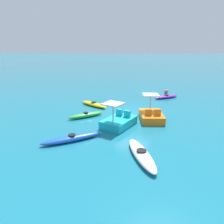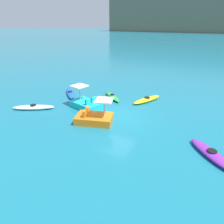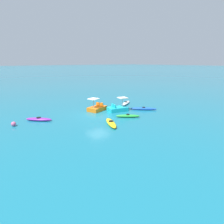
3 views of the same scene
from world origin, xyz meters
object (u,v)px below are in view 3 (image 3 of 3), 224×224
(kayak_purple, at_px, (39,119))
(pedal_boat_orange, at_px, (97,108))
(kayak_blue, at_px, (144,109))
(kayak_yellow, at_px, (111,123))
(pedal_boat_cyan, at_px, (118,108))
(buoy_pink, at_px, (14,124))
(kayak_white, at_px, (126,103))
(kayak_green, at_px, (128,116))

(kayak_purple, bearing_deg, pedal_boat_orange, 176.30)
(kayak_blue, distance_m, pedal_boat_orange, 6.03)
(kayak_blue, bearing_deg, kayak_yellow, 14.52)
(kayak_yellow, height_order, pedal_boat_cyan, pedal_boat_cyan)
(pedal_boat_cyan, bearing_deg, kayak_purple, -14.03)
(pedal_boat_orange, bearing_deg, pedal_boat_cyan, 136.67)
(kayak_purple, distance_m, pedal_boat_cyan, 9.36)
(kayak_blue, bearing_deg, kayak_purple, -18.36)
(pedal_boat_orange, relative_size, buoy_pink, 6.18)
(kayak_yellow, relative_size, pedal_boat_cyan, 1.15)
(kayak_blue, relative_size, pedal_boat_cyan, 1.06)
(kayak_purple, bearing_deg, kayak_yellow, 131.96)
(kayak_purple, distance_m, kayak_white, 12.54)
(kayak_yellow, distance_m, kayak_white, 9.28)
(pedal_boat_cyan, bearing_deg, kayak_white, -147.96)
(kayak_white, height_order, kayak_green, same)
(kayak_white, bearing_deg, kayak_green, 48.68)
(kayak_white, distance_m, pedal_boat_orange, 5.39)
(kayak_purple, height_order, kayak_green, same)
(kayak_purple, xyz_separation_m, pedal_boat_cyan, (-9.08, 2.27, 0.17))
(kayak_white, bearing_deg, kayak_yellow, 37.64)
(kayak_purple, height_order, kayak_blue, same)
(kayak_yellow, bearing_deg, buoy_pink, -36.15)
(kayak_white, distance_m, kayak_green, 6.61)
(kayak_yellow, xyz_separation_m, buoy_pink, (7.65, -5.59, 0.06))
(kayak_purple, relative_size, kayak_white, 0.81)
(pedal_boat_cyan, xyz_separation_m, buoy_pink, (11.54, -2.08, -0.11))
(kayak_green, xyz_separation_m, buoy_pink, (10.63, -4.88, 0.06))
(kayak_yellow, distance_m, pedal_boat_cyan, 5.24)
(kayak_white, xyz_separation_m, pedal_boat_orange, (5.38, 0.36, 0.17))
(kayak_yellow, height_order, kayak_blue, same)
(kayak_purple, relative_size, pedal_boat_cyan, 0.94)
(kayak_purple, height_order, buoy_pink, buoy_pink)
(kayak_yellow, height_order, pedal_boat_orange, pedal_boat_orange)
(kayak_purple, xyz_separation_m, kayak_blue, (-12.04, 4.00, -0.00))
(pedal_boat_cyan, bearing_deg, buoy_pink, -10.24)
(pedal_boat_cyan, distance_m, buoy_pink, 11.73)
(kayak_green, height_order, buoy_pink, buoy_pink)
(kayak_yellow, distance_m, kayak_green, 3.07)
(kayak_green, bearing_deg, buoy_pink, -24.67)
(kayak_white, relative_size, pedal_boat_orange, 1.14)
(pedal_boat_cyan, height_order, buoy_pink, pedal_boat_cyan)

